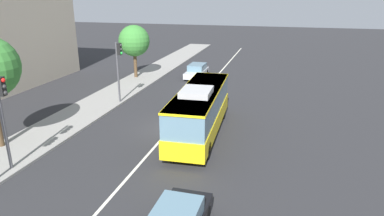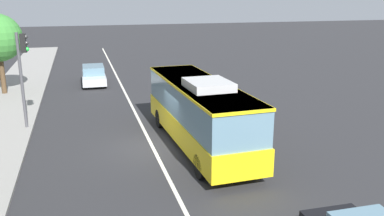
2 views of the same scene
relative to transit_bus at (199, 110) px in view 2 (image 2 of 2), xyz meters
The scene contains 5 objects.
ground_plane 2.89m from the transit_bus, 77.26° to the left, with size 160.00×160.00×0.00m, color #28282B.
lane_centre_line 2.89m from the transit_bus, 77.26° to the left, with size 76.00×0.16×0.01m, color silver.
transit_bus is the anchor object (origin of this frame).
sedan_silver 16.45m from the transit_bus, 15.08° to the left, with size 4.52×1.86×1.46m.
traffic_light_mid_block 9.67m from the transit_bus, 58.94° to the left, with size 0.33×0.62×5.20m.
Camera 2 is at (-18.35, 3.08, 7.12)m, focal length 38.45 mm.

